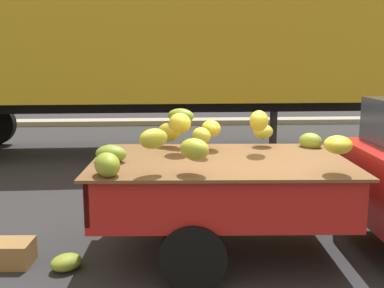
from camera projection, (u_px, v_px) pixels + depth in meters
ground at (276, 249)px, 5.18m from camera, size 220.00×220.00×0.00m
curb_strip at (202, 121)px, 15.32m from camera, size 80.00×0.80×0.16m
semi_trailer at (129, 42)px, 10.12m from camera, size 12.04×2.78×3.95m
fallen_banana_bunch_near_tailgate at (66, 262)px, 4.65m from camera, size 0.42×0.42×0.17m
produce_crate at (7, 253)px, 4.77m from camera, size 0.54×0.39×0.25m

